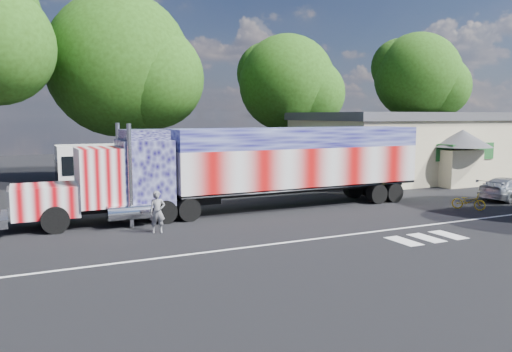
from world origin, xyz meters
name	(u,v)px	position (x,y,z in m)	size (l,w,h in m)	color
ground	(284,224)	(0.00, 0.00, 0.00)	(100.00, 100.00, 0.00)	black
lane_markings	(365,238)	(1.71, -3.77, 0.01)	(30.00, 2.67, 0.01)	silver
semi_truck	(254,165)	(0.20, 3.68, 2.38)	(21.66, 3.42, 4.62)	black
coach_bus	(157,170)	(-3.37, 9.85, 1.71)	(11.35, 2.64, 3.30)	white
hall_building	(435,144)	(19.92, 10.86, 2.62)	(22.40, 12.80, 5.20)	beige
parked_car	(509,189)	(15.31, 0.22, 0.66)	(1.84, 4.54, 1.32)	silver
woman	(157,212)	(-5.66, 0.83, 0.90)	(0.65, 0.43, 1.79)	slate
bicycle	(469,201)	(10.55, -1.05, 0.44)	(0.59, 1.68, 0.88)	gold
tree_n_mid	(122,66)	(-3.74, 18.19, 8.61)	(11.08, 10.55, 13.93)	black
tree_far_ne	(419,77)	(25.62, 19.01, 8.80)	(9.03, 8.60, 13.16)	black
tree_ne_a	(289,84)	(10.63, 18.82, 7.72)	(8.81, 8.40, 11.97)	black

